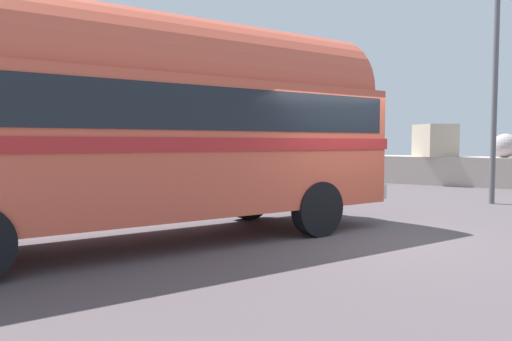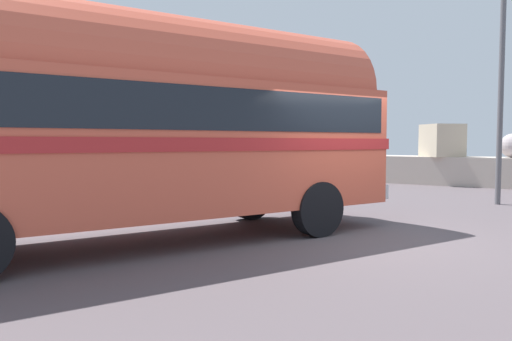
# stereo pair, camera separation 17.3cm
# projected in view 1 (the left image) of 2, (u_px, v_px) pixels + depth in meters

# --- Properties ---
(ground) EXTENTS (32.00, 26.00, 0.02)m
(ground) POSITION_uv_depth(u_px,v_px,m) (360.00, 238.00, 8.17)
(ground) COLOR #554B4F
(breakwater) EXTENTS (31.36, 2.37, 2.46)m
(breakwater) POSITION_uv_depth(u_px,v_px,m) (480.00, 166.00, 17.88)
(breakwater) COLOR #B7AA9D
(breakwater) RESTS_ON ground
(vintage_coach) EXTENTS (5.56, 8.83, 3.70)m
(vintage_coach) POSITION_uv_depth(u_px,v_px,m) (151.00, 118.00, 7.65)
(vintage_coach) COLOR black
(vintage_coach) RESTS_ON ground
(lamp_post) EXTENTS (1.22, 0.30, 7.06)m
(lamp_post) POSITION_uv_depth(u_px,v_px,m) (501.00, 54.00, 12.40)
(lamp_post) COLOR #5B5B60
(lamp_post) RESTS_ON ground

